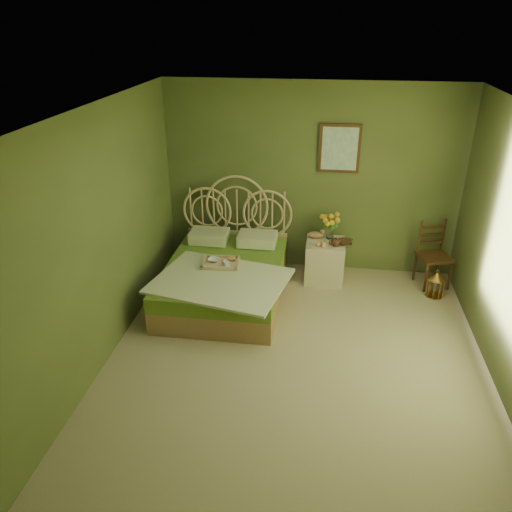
% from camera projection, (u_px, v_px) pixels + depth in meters
% --- Properties ---
extents(floor, '(4.50, 4.50, 0.00)m').
position_uv_depth(floor, '(296.00, 359.00, 5.35)').
color(floor, tan).
rests_on(floor, ground).
extents(ceiling, '(4.50, 4.50, 0.00)m').
position_uv_depth(ceiling, '(307.00, 111.00, 4.21)').
color(ceiling, silver).
rests_on(ceiling, wall_back).
extents(wall_back, '(4.00, 0.00, 4.00)m').
position_uv_depth(wall_back, '(311.00, 180.00, 6.78)').
color(wall_back, '#5C6937').
rests_on(wall_back, floor).
extents(wall_left, '(0.00, 4.50, 4.50)m').
position_uv_depth(wall_left, '(103.00, 238.00, 5.04)').
color(wall_left, '#5C6937').
rests_on(wall_left, floor).
extents(wall_art, '(0.54, 0.04, 0.64)m').
position_uv_depth(wall_art, '(340.00, 149.00, 6.51)').
color(wall_art, '#321A0D').
rests_on(wall_art, wall_back).
extents(bed, '(1.71, 2.17, 1.34)m').
position_uv_depth(bed, '(225.00, 276.00, 6.43)').
color(bed, '#A37C51').
rests_on(bed, floor).
extents(nightstand, '(0.52, 0.52, 1.00)m').
position_uv_depth(nightstand, '(325.00, 256.00, 6.82)').
color(nightstand, beige).
rests_on(nightstand, floor).
extents(chair, '(0.49, 0.49, 0.89)m').
position_uv_depth(chair, '(434.00, 250.00, 6.67)').
color(chair, '#321A0D').
rests_on(chair, floor).
extents(birdcage, '(0.22, 0.22, 0.34)m').
position_uv_depth(birdcage, '(436.00, 285.00, 6.48)').
color(birdcage, '#C48A3F').
rests_on(birdcage, floor).
extents(book_lower, '(0.18, 0.23, 0.02)m').
position_uv_depth(book_lower, '(339.00, 242.00, 6.71)').
color(book_lower, '#381E0F').
rests_on(book_lower, nightstand).
extents(book_upper, '(0.23, 0.26, 0.02)m').
position_uv_depth(book_upper, '(339.00, 240.00, 6.70)').
color(book_upper, '#472819').
rests_on(book_upper, nightstand).
extents(cereal_bowl, '(0.18, 0.18, 0.04)m').
position_uv_depth(cereal_bowl, '(214.00, 260.00, 6.30)').
color(cereal_bowl, white).
rests_on(cereal_bowl, bed).
extents(coffee_cup, '(0.10, 0.10, 0.07)m').
position_uv_depth(coffee_cup, '(226.00, 263.00, 6.17)').
color(coffee_cup, white).
rests_on(coffee_cup, bed).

